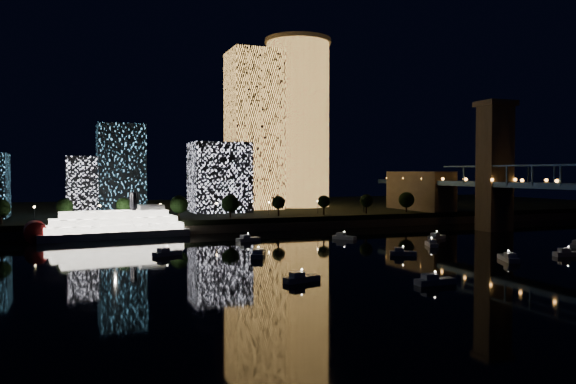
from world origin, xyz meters
name	(u,v)px	position (x,y,z in m)	size (l,w,h in m)	color
ground	(429,258)	(0.00, 0.00, 0.00)	(520.00, 520.00, 0.00)	black
far_bank	(250,210)	(0.00, 160.00, 2.50)	(420.00, 160.00, 5.00)	black
seawall	(307,225)	(0.00, 82.00, 1.50)	(420.00, 6.00, 3.00)	#6B5E4C
tower_cylindrical	(298,123)	(21.17, 144.50, 47.88)	(34.00, 34.00, 85.50)	#FFB251
tower_rectangular	(254,130)	(-5.06, 136.43, 42.90)	(23.82, 23.82, 75.80)	#FFB251
midrise_blocks	(126,178)	(-66.25, 122.11, 20.20)	(115.01, 25.09, 37.48)	white
riverboat	(108,226)	(-76.21, 77.12, 4.13)	(54.32, 16.68, 16.11)	silver
motorboats	(384,251)	(-6.53, 11.81, 0.81)	(126.73, 85.30, 2.78)	silver
esplanade_trees	(232,203)	(-29.32, 88.00, 10.47)	(166.51, 6.93, 8.97)	black
street_lamps	(217,207)	(-34.00, 94.00, 9.02)	(132.70, 0.70, 5.65)	black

